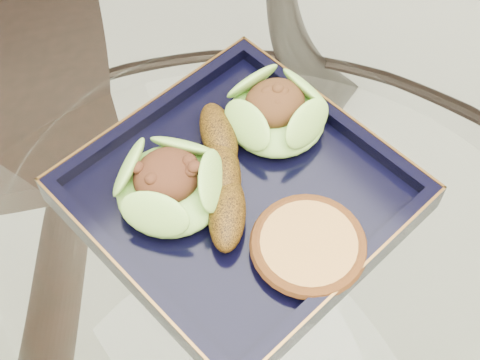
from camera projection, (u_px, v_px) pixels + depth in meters
dining_table at (245, 318)px, 0.75m from camera, size 1.13×1.13×0.77m
navy_plate at (240, 197)px, 0.64m from camera, size 0.29×0.29×0.02m
lettuce_wrap_left at (171, 186)px, 0.61m from camera, size 0.12×0.12×0.04m
lettuce_wrap_right at (276, 114)px, 0.66m from camera, size 0.13×0.13×0.04m
roasted_plantain at (223, 172)px, 0.62m from camera, size 0.11×0.15×0.03m
crumb_patty at (308, 246)px, 0.59m from camera, size 0.09×0.09×0.02m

